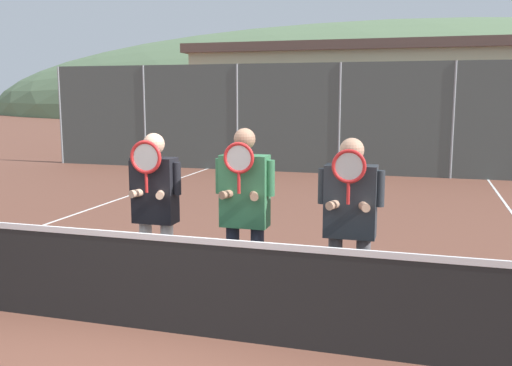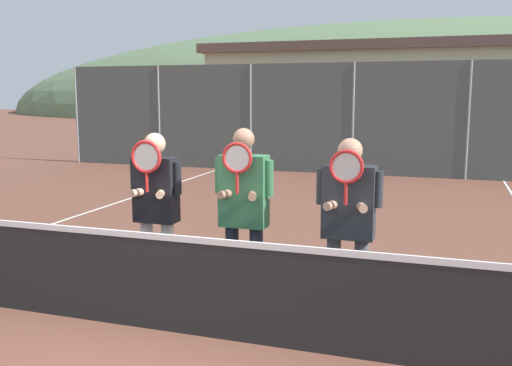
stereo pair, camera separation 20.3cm
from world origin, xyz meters
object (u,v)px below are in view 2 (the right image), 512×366
at_px(player_center_left, 244,206).
at_px(car_left_of_center, 370,134).
at_px(player_leftmost, 156,202).
at_px(car_far_left, 223,131).
at_px(player_center_right, 348,216).

xyz_separation_m(player_center_left, car_left_of_center, (-0.54, 13.51, -0.21)).
xyz_separation_m(player_leftmost, car_far_left, (-4.58, 13.32, -0.19)).
distance_m(car_far_left, car_left_of_center, 5.01).
distance_m(player_center_left, player_center_right, 1.00).
relative_size(car_far_left, car_left_of_center, 0.92).
height_order(player_center_left, car_far_left, player_center_left).
xyz_separation_m(car_far_left, car_left_of_center, (5.01, 0.14, 0.01)).
height_order(player_center_left, car_left_of_center, player_center_left).
bearing_deg(player_center_right, car_far_left, 116.12).
distance_m(player_leftmost, player_center_left, 0.97).
relative_size(player_leftmost, car_left_of_center, 0.38).
relative_size(player_center_right, car_left_of_center, 0.38).
relative_size(player_center_right, car_far_left, 0.41).
bearing_deg(car_left_of_center, player_center_left, -87.72).
height_order(player_center_right, car_far_left, player_center_right).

